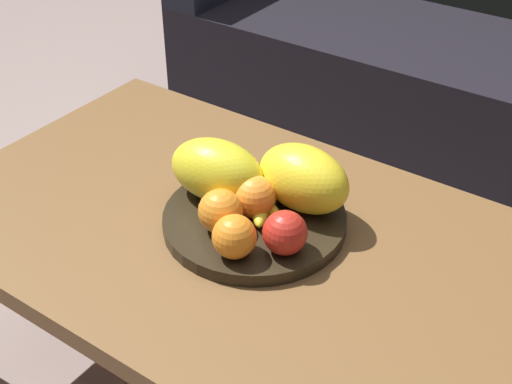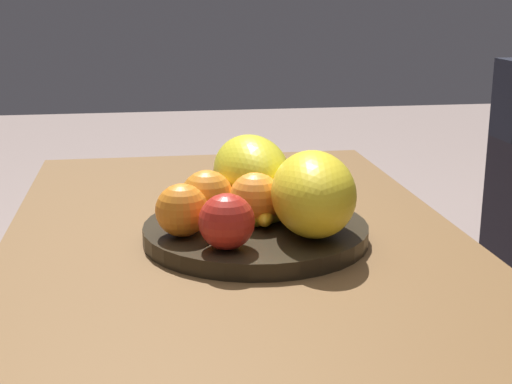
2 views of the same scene
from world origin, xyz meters
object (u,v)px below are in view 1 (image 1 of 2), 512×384
Objects in this scene: orange_left at (234,237)px; orange_right at (255,197)px; banana_bunch at (254,190)px; fruit_bowl at (256,220)px; apple_front at (285,233)px; couch at (450,55)px; coffee_table at (246,252)px; orange_front at (221,211)px; melon_large_front at (217,170)px; melon_smaller_beside at (304,178)px.

orange_right is (-0.03, 0.11, 0.00)m from orange_left.
orange_left reaches higher than banana_bunch.
fruit_bowl is 0.12m from apple_front.
apple_front is (0.20, -1.28, 0.21)m from couch.
couch is at bearing 94.75° from coffee_table.
banana_bunch is (-0.12, 0.08, -0.01)m from apple_front.
apple_front is at bearing -29.36° from fruit_bowl.
apple_front is at bearing -28.85° from orange_right.
orange_front is (-0.03, -0.07, 0.05)m from fruit_bowl.
melon_large_front is 1.01× the size of melon_smaller_beside.
banana_bunch is (-0.07, -0.05, -0.03)m from melon_smaller_beside.
orange_right is at bearing -4.19° from melon_large_front.
melon_smaller_beside is 2.30× the size of orange_front.
couch reaches higher than melon_large_front.
couch is 1.25m from orange_right.
coffee_table is at bearing 62.56° from orange_front.
coffee_table is 0.11m from orange_right.
melon_large_front reaches higher than orange_left.
melon_smaller_beside reaches higher than orange_front.
orange_left and apple_front have the same top height.
orange_left is at bearing -67.79° from banana_bunch.
melon_smaller_beside is 0.16m from orange_front.
orange_front reaches higher than coffee_table.
melon_large_front is at bearing 175.81° from orange_right.
banana_bunch is (-0.02, 0.03, 0.04)m from fruit_bowl.
apple_front is at bearing -71.17° from melon_smaller_beside.
melon_large_front reaches higher than banana_bunch.
orange_right is 0.11m from apple_front.
coffee_table is 0.70× the size of couch.
melon_large_front reaches higher than orange_front.
orange_left is at bearing -138.41° from apple_front.
orange_left is at bearing -73.10° from fruit_bowl.
couch is (-0.10, 1.25, -0.10)m from coffee_table.
orange_left is 0.96× the size of orange_right.
coffee_table is at bearing -70.01° from banana_bunch.
couch is 1.24m from fruit_bowl.
orange_front is at bearing -118.82° from melon_smaller_beside.
fruit_bowl is 0.12m from orange_left.
orange_right reaches higher than apple_front.
melon_smaller_beside is at bearing -82.12° from couch.
apple_front is (0.12, 0.02, -0.00)m from orange_front.
orange_front is at bearing -86.40° from couch.
melon_large_front is 0.08m from banana_bunch.
melon_large_front is 1.08× the size of banana_bunch.
couch is 1.22m from banana_bunch.
coffee_table is at bearing -20.06° from melon_large_front.
melon_smaller_beside is at bearing 83.96° from orange_left.
couch is at bearing 94.07° from banana_bunch.
orange_front is 0.10m from banana_bunch.
fruit_bowl is 0.12m from melon_large_front.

